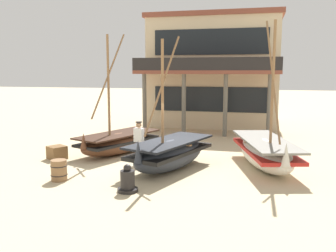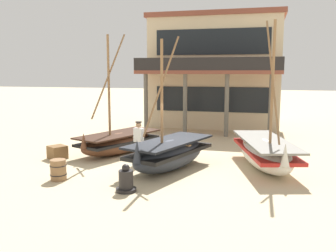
{
  "view_description": "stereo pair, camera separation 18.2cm",
  "coord_description": "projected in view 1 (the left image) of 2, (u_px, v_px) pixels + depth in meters",
  "views": [
    {
      "loc": [
        3.55,
        -13.25,
        3.62
      ],
      "look_at": [
        0.0,
        1.0,
        1.4
      ],
      "focal_mm": 39.0,
      "sensor_mm": 36.0,
      "label": 1
    },
    {
      "loc": [
        3.73,
        -13.2,
        3.62
      ],
      "look_at": [
        0.0,
        1.0,
        1.4
      ],
      "focal_mm": 39.0,
      "sensor_mm": 36.0,
      "label": 2
    }
  ],
  "objects": [
    {
      "name": "fishing_boat_near_left",
      "position": [
        118.0,
        142.0,
        16.08
      ],
      "size": [
        2.97,
        4.32,
        5.2
      ],
      "color": "brown",
      "rests_on": "ground"
    },
    {
      "name": "wooden_barrel",
      "position": [
        59.0,
        170.0,
        12.13
      ],
      "size": [
        0.56,
        0.56,
        0.7
      ],
      "color": "olive",
      "rests_on": "ground"
    },
    {
      "name": "fishing_boat_centre_large",
      "position": [
        265.0,
        152.0,
        13.78
      ],
      "size": [
        2.71,
        4.89,
        5.46
      ],
      "color": "silver",
      "rests_on": "ground"
    },
    {
      "name": "ground_plane",
      "position": [
        162.0,
        165.0,
        14.1
      ],
      "size": [
        120.0,
        120.0,
        0.0
      ],
      "primitive_type": "plane",
      "color": "#CCB78E"
    },
    {
      "name": "harbor_building_main",
      "position": [
        215.0,
        71.0,
        24.81
      ],
      "size": [
        8.52,
        8.3,
        7.21
      ],
      "color": "beige",
      "rests_on": "ground"
    },
    {
      "name": "fishing_boat_far_right",
      "position": [
        170.0,
        153.0,
        13.47
      ],
      "size": [
        2.72,
        4.26,
        4.88
      ],
      "color": "#2D333D",
      "rests_on": "ground"
    },
    {
      "name": "cargo_crate",
      "position": [
        57.0,
        152.0,
        15.12
      ],
      "size": [
        0.89,
        0.89,
        0.54
      ],
      "primitive_type": "cube",
      "rotation": [
        0.0,
        0.0,
        1.04
      ],
      "color": "brown",
      "rests_on": "ground"
    },
    {
      "name": "fisherman_by_hull",
      "position": [
        139.0,
        143.0,
        14.26
      ],
      "size": [
        0.4,
        0.29,
        1.68
      ],
      "color": "#33333D",
      "rests_on": "ground"
    },
    {
      "name": "capstan_winch",
      "position": [
        128.0,
        181.0,
        11.01
      ],
      "size": [
        0.63,
        0.63,
        0.85
      ],
      "color": "black",
      "rests_on": "ground"
    }
  ]
}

